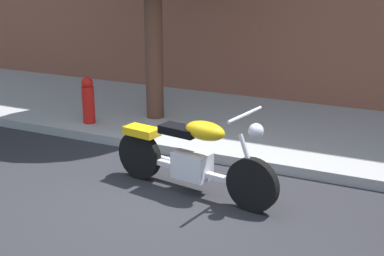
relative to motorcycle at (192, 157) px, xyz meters
name	(u,v)px	position (x,y,z in m)	size (l,w,h in m)	color
ground_plane	(159,199)	(-0.29, -0.32, -0.47)	(60.00, 60.00, 0.00)	#28282D
sidewalk	(245,125)	(-0.29, 2.65, -0.40)	(21.78, 3.27, 0.14)	#9F9F9F
motorcycle	(192,157)	(0.00, 0.00, 0.00)	(2.25, 0.77, 1.12)	black
fire_hydrant	(88,104)	(-2.58, 1.48, -0.01)	(0.20, 0.20, 0.91)	red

